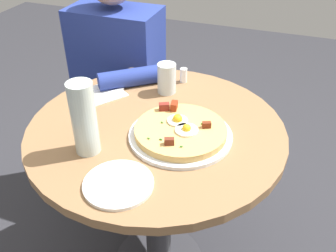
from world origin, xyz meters
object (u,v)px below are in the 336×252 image
at_px(breakfast_pizza, 180,130).
at_px(water_bottle, 84,119).
at_px(pizza_plate, 180,135).
at_px(pepper_shaker, 132,74).
at_px(person_seated, 121,98).
at_px(dining_table, 157,166).
at_px(fork, 101,95).
at_px(salt_shaker, 184,75).
at_px(water_glass, 167,78).
at_px(bread_plate, 118,184).
at_px(knife, 97,91).

height_order(breakfast_pizza, water_bottle, water_bottle).
bearing_deg(water_bottle, pizza_plate, 33.75).
bearing_deg(breakfast_pizza, pepper_shaker, 135.34).
bearing_deg(person_seated, pizza_plate, -46.32).
bearing_deg(dining_table, water_bottle, -127.18).
relative_size(fork, salt_shaker, 3.25).
relative_size(water_glass, pepper_shaker, 2.39).
height_order(breakfast_pizza, pepper_shaker, breakfast_pizza).
xyz_separation_m(pizza_plate, bread_plate, (-0.08, -0.26, -0.00)).
bearing_deg(salt_shaker, water_bottle, -104.23).
height_order(water_glass, salt_shaker, water_glass).
xyz_separation_m(person_seated, pizza_plate, (0.45, -0.47, 0.22)).
relative_size(person_seated, water_bottle, 5.12).
relative_size(bread_plate, knife, 1.03).
bearing_deg(water_bottle, pepper_shaker, 98.30).
xyz_separation_m(person_seated, fork, (0.10, -0.34, 0.22)).
bearing_deg(pizza_plate, fork, 158.61).
bearing_deg(fork, salt_shaker, -13.23).
bearing_deg(pepper_shaker, salt_shaker, 15.32).
relative_size(pizza_plate, breakfast_pizza, 1.13).
distance_m(dining_table, pepper_shaker, 0.39).
bearing_deg(knife, water_bottle, -119.54).
relative_size(breakfast_pizza, water_glass, 2.55).
bearing_deg(dining_table, salt_shaker, 92.17).
height_order(person_seated, water_glass, person_seated).
xyz_separation_m(person_seated, knife, (0.08, -0.32, 0.22)).
relative_size(breakfast_pizza, bread_plate, 1.52).
relative_size(breakfast_pizza, salt_shaker, 5.12).
bearing_deg(pizza_plate, dining_table, 162.49).
bearing_deg(water_bottle, fork, 111.59).
xyz_separation_m(pizza_plate, water_bottle, (-0.23, -0.16, 0.10)).
distance_m(bread_plate, knife, 0.51).
bearing_deg(water_glass, pizza_plate, -61.25).
height_order(dining_table, salt_shaker, salt_shaker).
height_order(fork, water_bottle, water_bottle).
bearing_deg(dining_table, pepper_shaker, 127.67).
relative_size(person_seated, bread_plate, 6.10).
relative_size(salt_shaker, pepper_shaker, 1.19).
distance_m(fork, pepper_shaker, 0.17).
bearing_deg(person_seated, pepper_shaker, -49.11).
height_order(breakfast_pizza, knife, breakfast_pizza).
relative_size(water_bottle, pepper_shaker, 4.77).
distance_m(dining_table, bread_plate, 0.34).
xyz_separation_m(knife, salt_shaker, (0.27, 0.19, 0.02)).
relative_size(person_seated, knife, 6.31).
height_order(person_seated, salt_shaker, person_seated).
bearing_deg(bread_plate, salt_shaker, 91.97).
height_order(bread_plate, water_bottle, water_bottle).
height_order(fork, water_glass, water_glass).
bearing_deg(salt_shaker, pizza_plate, -73.30).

